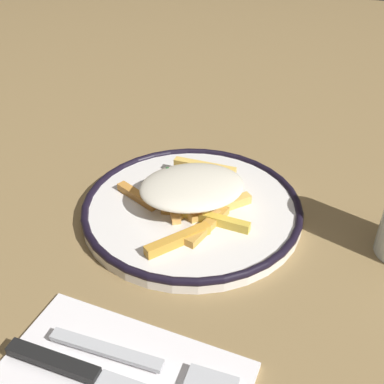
{
  "coord_description": "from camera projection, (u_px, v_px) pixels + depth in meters",
  "views": [
    {
      "loc": [
        0.45,
        0.16,
        0.37
      ],
      "look_at": [
        0.0,
        0.0,
        0.03
      ],
      "focal_mm": 43.96,
      "sensor_mm": 36.0,
      "label": 1
    }
  ],
  "objects": [
    {
      "name": "ground_plane",
      "position": [
        192.0,
        214.0,
        0.61
      ],
      "size": [
        2.6,
        2.6,
        0.0
      ],
      "primitive_type": "plane",
      "color": "olive"
    },
    {
      "name": "plate",
      "position": [
        192.0,
        207.0,
        0.6
      ],
      "size": [
        0.28,
        0.28,
        0.02
      ],
      "color": "white",
      "rests_on": "ground_plane"
    },
    {
      "name": "fries_heap",
      "position": [
        191.0,
        192.0,
        0.59
      ],
      "size": [
        0.19,
        0.19,
        0.04
      ],
      "color": "gold",
      "rests_on": "plate"
    },
    {
      "name": "fork",
      "position": [
        141.0,
        360.0,
        0.41
      ],
      "size": [
        0.02,
        0.18,
        0.01
      ],
      "color": "silver",
      "rests_on": "napkin"
    },
    {
      "name": "knife",
      "position": [
        94.0,
        376.0,
        0.4
      ],
      "size": [
        0.02,
        0.21,
        0.01
      ],
      "color": "black",
      "rests_on": "napkin"
    }
  ]
}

